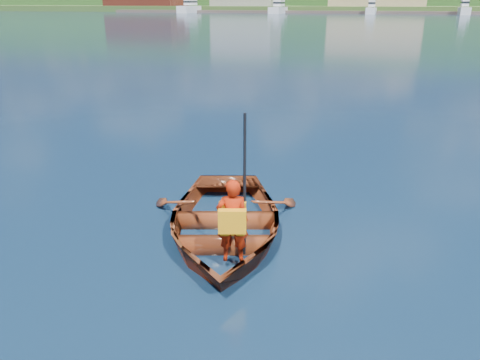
# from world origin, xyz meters

# --- Properties ---
(ground) EXTENTS (600.00, 600.00, 0.00)m
(ground) POSITION_xyz_m (0.00, 0.00, 0.00)
(ground) COLOR #172549
(ground) RESTS_ON ground
(rowboat) EXTENTS (3.38, 4.01, 0.71)m
(rowboat) POSITION_xyz_m (0.60, 0.60, 0.20)
(rowboat) COLOR brown
(rowboat) RESTS_ON ground
(child_paddler) EXTENTS (0.46, 0.43, 1.87)m
(child_paddler) POSITION_xyz_m (1.02, -0.21, 0.66)
(child_paddler) COLOR #AC1E07
(child_paddler) RESTS_ON ground
(dock) EXTENTS (160.04, 6.43, 0.80)m
(dock) POSITION_xyz_m (-11.03, 148.00, 0.40)
(dock) COLOR brown
(dock) RESTS_ON ground
(marina_yachts) EXTENTS (142.51, 12.26, 4.43)m
(marina_yachts) POSITION_xyz_m (-1.84, 143.28, 1.41)
(marina_yachts) COLOR silver
(marina_yachts) RESTS_ON ground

